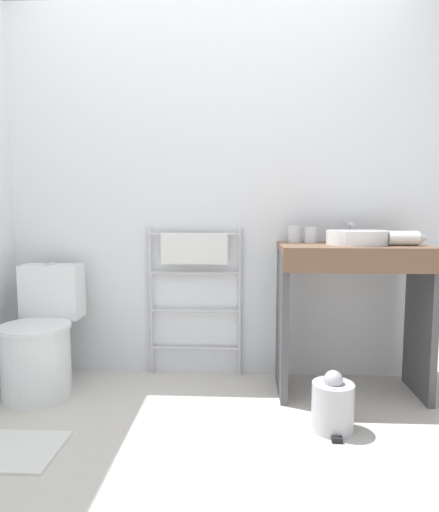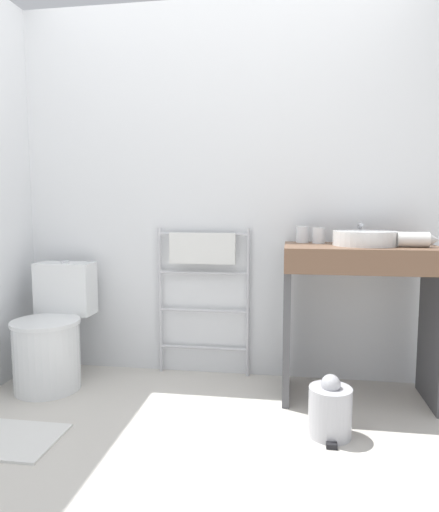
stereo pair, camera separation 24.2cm
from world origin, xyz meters
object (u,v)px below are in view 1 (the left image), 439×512
toilet (40,342)px  cup_near_wall (295,234)px  cup_near_edge (311,235)px  sink_basin (357,237)px  towel_radiator (195,268)px  trash_bin (333,405)px  hair_dryer (404,238)px

toilet → cup_near_wall: bearing=9.6°
toilet → cup_near_edge: (1.62, 0.22, 0.63)m
cup_near_wall → sink_basin: bearing=-26.0°
towel_radiator → trash_bin: towel_radiator is taller
toilet → hair_dryer: bearing=1.0°
toilet → towel_radiator: (0.89, 0.32, 0.41)m
hair_dryer → trash_bin: bearing=-137.4°
hair_dryer → toilet: bearing=-179.0°
trash_bin → sink_basin: bearing=66.4°
toilet → cup_near_edge: cup_near_edge is taller
towel_radiator → cup_near_edge: size_ratio=10.17×
sink_basin → cup_near_edge: size_ratio=3.67×
toilet → towel_radiator: 1.03m
cup_near_edge → trash_bin: bearing=-86.6°
towel_radiator → hair_dryer: bearing=-13.0°
trash_bin → hair_dryer: bearing=42.6°
towel_radiator → cup_near_wall: cup_near_wall is taller
sink_basin → cup_near_edge: 0.28m
sink_basin → hair_dryer: same height
toilet → cup_near_edge: 1.75m
toilet → hair_dryer: hair_dryer is taller
towel_radiator → hair_dryer: size_ratio=4.42×
hair_dryer → cup_near_wall: bearing=159.4°
cup_near_wall → cup_near_edge: bearing=-23.1°
towel_radiator → cup_near_edge: cup_near_edge is taller
toilet → cup_near_wall: (1.52, 0.26, 0.64)m
sink_basin → trash_bin: bearing=-113.6°
sink_basin → towel_radiator: bearing=166.9°
toilet → sink_basin: (1.86, 0.09, 0.63)m
hair_dryer → trash_bin: (-0.46, -0.43, -0.80)m
towel_radiator → trash_bin: size_ratio=3.17×
cup_near_wall → trash_bin: bearing=-78.6°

